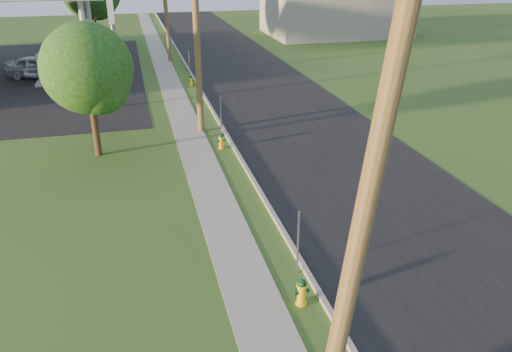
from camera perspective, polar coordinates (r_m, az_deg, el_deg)
The scene contains 18 objects.
road at distance 20.67m, azimuth 10.80°, elevation -0.01°, with size 8.00×120.00×0.02m, color black.
curb at distance 19.39m, azimuth -0.01°, elevation -1.03°, with size 0.15×120.00×0.15m, color gray.
sidewalk at distance 19.11m, azimuth -5.11°, elevation -1.75°, with size 1.50×120.00×0.03m, color gray.
utility_pole_near at distance 7.67m, azimuth 12.20°, elevation -4.38°, with size 1.40×0.32×9.48m.
utility_pole_mid at distance 24.43m, azimuth -6.81°, elevation 16.15°, with size 1.40×0.32×9.80m.
utility_pole_far at distance 42.24m, azimuth -10.37°, elevation 19.21°, with size 1.40×0.32×9.50m.
sign_post_near at distance 14.01m, azimuth 4.84°, elevation -7.66°, with size 0.05×0.04×2.00m, color gray.
sign_post_mid at distance 24.47m, azimuth -4.04°, elevation 6.76°, with size 0.05×0.04×2.00m, color gray.
sign_post_far at distance 36.17m, azimuth -7.64°, elevation 12.44°, with size 0.05×0.04×2.00m, color gray.
fuel_pump_ne at distance 38.20m, azimuth -22.89°, elevation 10.98°, with size 1.20×3.20×1.90m.
fuel_pump_se at distance 42.08m, azimuth -22.24°, elevation 12.19°, with size 1.20×3.20×1.90m.
price_pylon at distance 29.63m, azimuth -16.27°, elevation 17.78°, with size 0.34×2.04×6.85m.
distant_building at distance 56.71m, azimuth 8.96°, elevation 17.72°, with size 14.00×10.00×4.00m, color gray.
tree_verge at distance 22.41m, azimuth -18.46°, elevation 11.17°, with size 3.83×3.83×5.81m.
hydrant_near at distance 13.25m, azimuth 5.25°, elevation -13.03°, with size 0.40×0.36×0.80m.
hydrant_mid at distance 23.10m, azimuth -4.00°, elevation 4.01°, with size 0.39×0.35×0.76m.
hydrant_far at distance 34.49m, azimuth -7.43°, elevation 10.74°, with size 0.37×0.33×0.71m.
car_silver at distance 39.45m, azimuth -23.58°, elevation 11.34°, with size 1.85×4.61×1.57m, color #B8BBC1.
Camera 1 is at (-3.77, -6.97, 8.44)m, focal length 35.00 mm.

